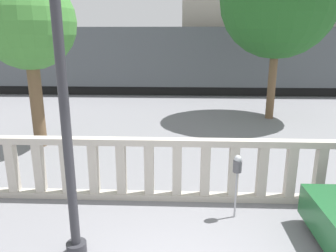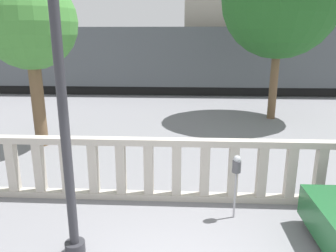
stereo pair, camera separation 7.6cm
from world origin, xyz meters
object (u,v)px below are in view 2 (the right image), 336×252
tree_left (30,24)px  parking_meter (236,169)px  train_near (187,59)px  lamppost (57,48)px

tree_left → parking_meter: bearing=-36.1°
parking_meter → train_near: (-0.89, 14.79, 1.02)m
tree_left → train_near: bearing=65.3°
parking_meter → train_near: bearing=93.5°
lamppost → train_near: (1.95, 16.06, -1.31)m
lamppost → train_near: size_ratio=0.23×
lamppost → parking_meter: (2.84, 1.27, -2.33)m
lamppost → tree_left: bearing=118.1°
parking_meter → tree_left: (-5.76, 4.21, 2.82)m
train_near → lamppost: bearing=-96.9°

